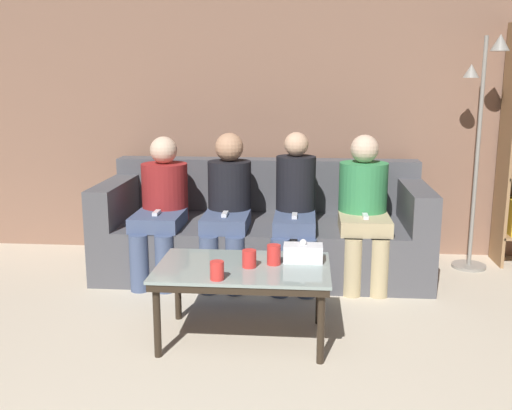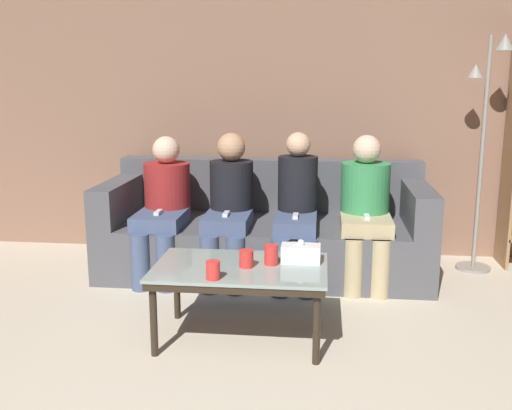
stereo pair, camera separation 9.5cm
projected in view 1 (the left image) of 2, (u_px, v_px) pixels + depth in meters
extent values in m
cube|color=#8C6651|center=(269.00, 97.00, 4.92)|extent=(12.00, 0.06, 2.60)
cube|color=#515156|center=(263.00, 246.00, 4.55)|extent=(2.41, 0.97, 0.40)
cube|color=#515156|center=(267.00, 184.00, 4.84)|extent=(2.41, 0.20, 0.41)
cube|color=#515156|center=(117.00, 199.00, 4.57)|extent=(0.18, 0.97, 0.29)
cube|color=#515156|center=(415.00, 204.00, 4.38)|extent=(0.18, 0.97, 0.29)
cube|color=#8C9E99|center=(243.00, 267.00, 3.32)|extent=(0.96, 0.61, 0.02)
cube|color=#2D2319|center=(243.00, 272.00, 3.33)|extent=(0.94, 0.60, 0.04)
cylinder|color=#2D2319|center=(157.00, 323.00, 3.16)|extent=(0.04, 0.04, 0.38)
cylinder|color=#2D2319|center=(321.00, 329.00, 3.09)|extent=(0.04, 0.04, 0.38)
cylinder|color=#2D2319|center=(178.00, 290.00, 3.66)|extent=(0.04, 0.04, 0.38)
cylinder|color=#2D2319|center=(319.00, 294.00, 3.59)|extent=(0.04, 0.04, 0.38)
cylinder|color=red|center=(249.00, 259.00, 3.29)|extent=(0.08, 0.08, 0.10)
cylinder|color=red|center=(217.00, 271.00, 3.08)|extent=(0.07, 0.07, 0.10)
cylinder|color=red|center=(274.00, 255.00, 3.33)|extent=(0.08, 0.08, 0.11)
cube|color=white|center=(303.00, 253.00, 3.38)|extent=(0.22, 0.12, 0.10)
sphere|color=white|center=(303.00, 243.00, 3.37)|extent=(0.04, 0.04, 0.04)
cube|color=#9E754C|center=(506.00, 147.00, 4.62)|extent=(0.02, 0.32, 1.87)
cube|color=gold|center=(511.00, 216.00, 4.73)|extent=(0.05, 0.24, 0.28)
cylinder|color=gray|center=(469.00, 266.00, 4.69)|extent=(0.26, 0.26, 0.02)
cylinder|color=gray|center=(477.00, 156.00, 4.50)|extent=(0.03, 0.03, 1.75)
cone|color=gray|center=(500.00, 42.00, 4.32)|extent=(0.14, 0.14, 0.12)
cone|color=gray|center=(471.00, 71.00, 4.42)|extent=(0.12, 0.12, 0.10)
cylinder|color=#47567A|center=(139.00, 263.00, 4.14)|extent=(0.13, 0.13, 0.40)
cylinder|color=#47567A|center=(165.00, 264.00, 4.12)|extent=(0.13, 0.13, 0.40)
cube|color=#47567A|center=(158.00, 220.00, 4.29)|extent=(0.34, 0.44, 0.10)
cylinder|color=maroon|center=(165.00, 192.00, 4.48)|extent=(0.34, 0.34, 0.43)
sphere|color=beige|center=(164.00, 150.00, 4.41)|extent=(0.20, 0.20, 0.20)
cube|color=white|center=(157.00, 213.00, 4.24)|extent=(0.04, 0.12, 0.02)
cylinder|color=#47567A|center=(209.00, 265.00, 4.10)|extent=(0.13, 0.13, 0.40)
cylinder|color=#47567A|center=(235.00, 265.00, 4.09)|extent=(0.13, 0.13, 0.40)
cube|color=#47567A|center=(226.00, 222.00, 4.26)|extent=(0.32, 0.44, 0.10)
cylinder|color=black|center=(230.00, 192.00, 4.43)|extent=(0.32, 0.32, 0.45)
sphere|color=tan|center=(229.00, 147.00, 4.36)|extent=(0.21, 0.21, 0.21)
cube|color=white|center=(225.00, 214.00, 4.20)|extent=(0.04, 0.12, 0.02)
cylinder|color=#47567A|center=(280.00, 267.00, 4.05)|extent=(0.13, 0.13, 0.40)
cylinder|color=#47567A|center=(307.00, 268.00, 4.03)|extent=(0.13, 0.13, 0.40)
cube|color=#47567A|center=(295.00, 223.00, 4.21)|extent=(0.29, 0.45, 0.10)
cylinder|color=black|center=(296.00, 190.00, 4.39)|extent=(0.29, 0.29, 0.50)
sphere|color=#DBAD89|center=(296.00, 144.00, 4.32)|extent=(0.18, 0.18, 0.18)
cube|color=white|center=(295.00, 216.00, 4.15)|extent=(0.04, 0.12, 0.02)
cylinder|color=tan|center=(352.00, 267.00, 4.05)|extent=(0.13, 0.13, 0.40)
cylinder|color=tan|center=(379.00, 268.00, 4.04)|extent=(0.13, 0.13, 0.40)
cube|color=tan|center=(364.00, 224.00, 4.19)|extent=(0.35, 0.41, 0.10)
cylinder|color=#388E51|center=(363.00, 194.00, 4.35)|extent=(0.35, 0.35, 0.46)
sphere|color=beige|center=(365.00, 149.00, 4.28)|extent=(0.20, 0.20, 0.20)
cube|color=white|center=(365.00, 216.00, 4.13)|extent=(0.04, 0.12, 0.02)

